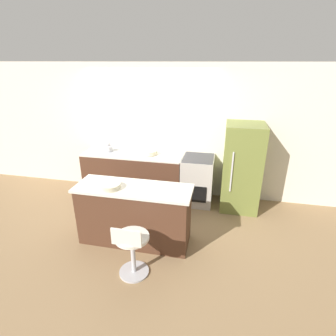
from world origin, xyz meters
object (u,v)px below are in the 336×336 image
oven_range (197,180)px  kettle (108,148)px  mixing_bowl (149,152)px  refrigerator (242,167)px  stool_chair (132,249)px

oven_range → kettle: kettle is taller
mixing_bowl → refrigerator: bearing=-0.9°
oven_range → mixing_bowl: bearing=179.9°
stool_chair → mixing_bowl: size_ratio=2.72×
oven_range → mixing_bowl: mixing_bowl is taller
stool_chair → mixing_bowl: bearing=99.6°
stool_chair → kettle: size_ratio=4.10×
refrigerator → kettle: 2.62m
oven_range → refrigerator: 0.87m
refrigerator → stool_chair: 2.55m
refrigerator → stool_chair: refrigerator is taller
kettle → refrigerator: bearing=-0.6°
stool_chair → mixing_bowl: 2.22m
oven_range → mixing_bowl: size_ratio=3.12×
oven_range → mixing_bowl: (-0.96, 0.00, 0.50)m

